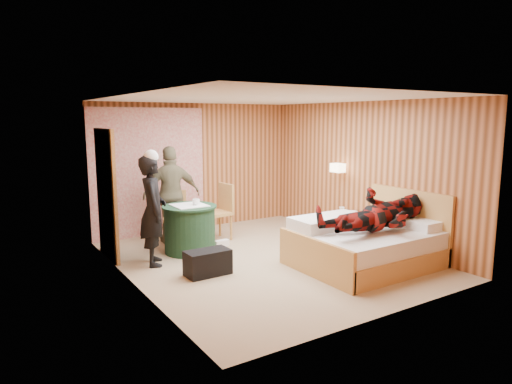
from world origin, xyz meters
TOP-DOWN VIEW (x-y plane):
  - floor at (0.00, 0.00)m, footprint 4.20×5.00m
  - ceiling at (0.00, 0.00)m, footprint 4.20×5.00m
  - wall_back at (0.00, 2.50)m, footprint 4.20×0.02m
  - wall_left at (-2.10, 0.00)m, footprint 0.02×5.00m
  - wall_right at (2.10, 0.00)m, footprint 0.02×5.00m
  - curtain at (-1.00, 2.43)m, footprint 2.20×0.08m
  - doorway at (-2.06, 1.40)m, footprint 0.06×0.90m
  - wall_lamp at (1.92, 0.45)m, footprint 0.26×0.24m
  - bed at (1.12, -1.06)m, footprint 2.01×1.58m
  - nightstand at (1.88, 0.13)m, footprint 0.38×0.52m
  - round_table at (-0.83, 0.98)m, footprint 0.90×0.90m
  - chair_far at (-0.80, 1.69)m, footprint 0.54×0.54m
  - chair_near at (0.00, 1.45)m, footprint 0.50×0.50m
  - duffel_bag at (-1.09, -0.19)m, footprint 0.64×0.35m
  - sneaker_left at (-0.24, 0.98)m, footprint 0.26×0.11m
  - sneaker_right at (-0.59, 1.04)m, footprint 0.33×0.19m
  - woman_standing at (-1.56, 0.68)m, footprint 0.56×0.70m
  - man_at_table at (-0.83, 1.74)m, footprint 1.07×0.60m
  - man_on_bed at (1.15, -1.29)m, footprint 0.86×0.67m
  - book_lower at (1.88, 0.08)m, footprint 0.24×0.27m
  - book_upper at (1.88, 0.08)m, footprint 0.24×0.27m
  - cup_nightstand at (1.88, 0.26)m, footprint 0.12×0.12m
  - cup_table at (-0.73, 0.93)m, footprint 0.13×0.13m

SIDE VIEW (x-z plane):
  - floor at x=0.00m, z-range -0.01..0.01m
  - sneaker_left at x=-0.24m, z-range 0.00..0.11m
  - sneaker_right at x=-0.59m, z-range 0.00..0.14m
  - duffel_bag at x=-1.09m, z-range 0.00..0.36m
  - nightstand at x=1.88m, z-range 0.01..0.51m
  - bed at x=1.12m, z-range -0.23..0.86m
  - round_table at x=-0.83m, z-range 0.00..0.80m
  - book_lower at x=1.88m, z-range 0.50..0.52m
  - book_upper at x=1.88m, z-range 0.53..0.54m
  - chair_far at x=-0.80m, z-range 0.07..1.00m
  - cup_nightstand at x=1.88m, z-range 0.50..0.60m
  - chair_near at x=0.00m, z-range 0.08..1.10m
  - woman_standing at x=-1.56m, z-range 0.00..1.67m
  - cup_table at x=-0.73m, z-range 0.80..0.89m
  - man_at_table at x=-0.83m, z-range 0.00..1.72m
  - man_on_bed at x=1.15m, z-range 0.09..1.86m
  - doorway at x=-2.06m, z-range 0.00..2.05m
  - curtain at x=-1.00m, z-range 0.00..2.40m
  - wall_back at x=0.00m, z-range 0.00..2.50m
  - wall_left at x=-2.10m, z-range 0.00..2.50m
  - wall_right at x=2.10m, z-range 0.00..2.50m
  - wall_lamp at x=1.92m, z-range 1.22..1.38m
  - ceiling at x=0.00m, z-range 2.50..2.50m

